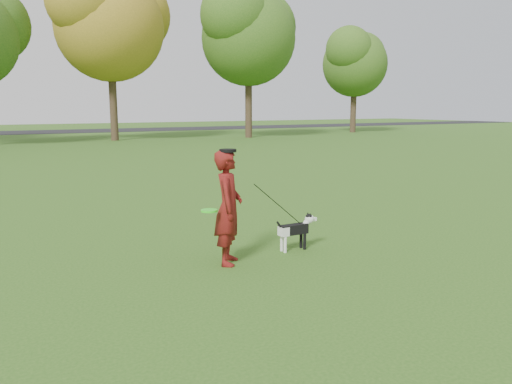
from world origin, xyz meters
TOP-DOWN VIEW (x-y plane):
  - ground at (0.00, 0.00)m, footprint 120.00×120.00m
  - road at (0.00, 40.00)m, footprint 120.00×7.00m
  - man at (-0.56, -0.06)m, footprint 0.64×0.71m
  - dog at (0.66, 0.04)m, footprint 0.75×0.15m
  - man_held_items at (0.27, -0.04)m, footprint 1.76×0.28m
  - tree_row at (-1.43, 26.07)m, footprint 51.74×8.86m

SIDE VIEW (x-z plane):
  - ground at x=0.00m, z-range 0.00..0.00m
  - road at x=0.00m, z-range 0.00..0.02m
  - dog at x=0.66m, z-range 0.06..0.63m
  - man_held_items at x=0.27m, z-range 0.14..1.40m
  - man at x=-0.56m, z-range 0.00..1.63m
  - tree_row at x=-1.43m, z-range 1.40..13.41m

